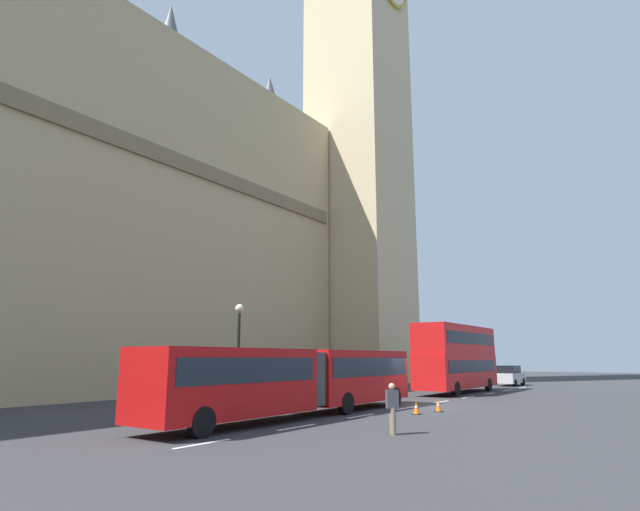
{
  "coord_description": "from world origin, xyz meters",
  "views": [
    {
      "loc": [
        -26.22,
        -12.24,
        2.53
      ],
      "look_at": [
        -0.57,
        5.95,
        8.83
      ],
      "focal_mm": 28.81,
      "sensor_mm": 36.0,
      "label": 1
    }
  ],
  "objects_px": {
    "articulated_bus": "(300,376)",
    "pedestrian_near_cones": "(392,407)",
    "traffic_cone_middle": "(438,406)",
    "street_lamp": "(238,348)",
    "double_decker_bus": "(457,356)",
    "clock_tower": "(358,51)",
    "sedan_lead": "(509,376)",
    "traffic_cone_west": "(416,408)"
  },
  "relations": [
    {
      "from": "sedan_lead",
      "to": "traffic_cone_west",
      "type": "xyz_separation_m",
      "value": [
        -28.19,
        -3.56,
        -0.63
      ]
    },
    {
      "from": "traffic_cone_west",
      "to": "street_lamp",
      "type": "bearing_deg",
      "value": 111.46
    },
    {
      "from": "traffic_cone_middle",
      "to": "street_lamp",
      "type": "height_order",
      "value": "street_lamp"
    },
    {
      "from": "traffic_cone_west",
      "to": "clock_tower",
      "type": "bearing_deg",
      "value": 35.22
    },
    {
      "from": "sedan_lead",
      "to": "street_lamp",
      "type": "relative_size",
      "value": 0.83
    },
    {
      "from": "clock_tower",
      "to": "traffic_cone_middle",
      "type": "bearing_deg",
      "value": -142.32
    },
    {
      "from": "double_decker_bus",
      "to": "clock_tower",
      "type": "bearing_deg",
      "value": 55.03
    },
    {
      "from": "traffic_cone_west",
      "to": "traffic_cone_middle",
      "type": "distance_m",
      "value": 1.71
    },
    {
      "from": "double_decker_bus",
      "to": "traffic_cone_middle",
      "type": "xyz_separation_m",
      "value": [
        -13.64,
        -4.1,
        -2.43
      ]
    },
    {
      "from": "articulated_bus",
      "to": "pedestrian_near_cones",
      "type": "relative_size",
      "value": 9.73
    },
    {
      "from": "articulated_bus",
      "to": "traffic_cone_middle",
      "type": "bearing_deg",
      "value": -36.32
    },
    {
      "from": "clock_tower",
      "to": "traffic_cone_west",
      "type": "height_order",
      "value": "clock_tower"
    },
    {
      "from": "clock_tower",
      "to": "articulated_bus",
      "type": "height_order",
      "value": "clock_tower"
    },
    {
      "from": "clock_tower",
      "to": "sedan_lead",
      "type": "distance_m",
      "value": 40.3
    },
    {
      "from": "sedan_lead",
      "to": "traffic_cone_middle",
      "type": "distance_m",
      "value": 26.82
    },
    {
      "from": "articulated_bus",
      "to": "traffic_cone_middle",
      "type": "distance_m",
      "value": 7.08
    },
    {
      "from": "traffic_cone_west",
      "to": "double_decker_bus",
      "type": "bearing_deg",
      "value": 13.68
    },
    {
      "from": "articulated_bus",
      "to": "traffic_cone_west",
      "type": "bearing_deg",
      "value": -43.57
    },
    {
      "from": "articulated_bus",
      "to": "clock_tower",
      "type": "bearing_deg",
      "value": 25.75
    },
    {
      "from": "clock_tower",
      "to": "articulated_bus",
      "type": "distance_m",
      "value": 48.89
    },
    {
      "from": "clock_tower",
      "to": "street_lamp",
      "type": "distance_m",
      "value": 46.37
    },
    {
      "from": "articulated_bus",
      "to": "street_lamp",
      "type": "distance_m",
      "value": 4.74
    },
    {
      "from": "street_lamp",
      "to": "articulated_bus",
      "type": "bearing_deg",
      "value": -98.55
    },
    {
      "from": "traffic_cone_middle",
      "to": "pedestrian_near_cones",
      "type": "bearing_deg",
      "value": -168.05
    },
    {
      "from": "clock_tower",
      "to": "double_decker_bus",
      "type": "height_order",
      "value": "clock_tower"
    },
    {
      "from": "articulated_bus",
      "to": "pedestrian_near_cones",
      "type": "xyz_separation_m",
      "value": [
        -2.39,
        -5.79,
        -0.83
      ]
    },
    {
      "from": "double_decker_bus",
      "to": "sedan_lead",
      "type": "bearing_deg",
      "value": -0.73
    },
    {
      "from": "clock_tower",
      "to": "pedestrian_near_cones",
      "type": "relative_size",
      "value": 43.19
    },
    {
      "from": "articulated_bus",
      "to": "traffic_cone_west",
      "type": "xyz_separation_m",
      "value": [
        3.91,
        -3.72,
        -1.46
      ]
    },
    {
      "from": "articulated_bus",
      "to": "double_decker_bus",
      "type": "bearing_deg",
      "value": 0.01
    },
    {
      "from": "clock_tower",
      "to": "double_decker_bus",
      "type": "bearing_deg",
      "value": -124.97
    },
    {
      "from": "double_decker_bus",
      "to": "pedestrian_near_cones",
      "type": "relative_size",
      "value": 6.42
    },
    {
      "from": "articulated_bus",
      "to": "traffic_cone_west",
      "type": "height_order",
      "value": "articulated_bus"
    },
    {
      "from": "double_decker_bus",
      "to": "pedestrian_near_cones",
      "type": "bearing_deg",
      "value": -165.0
    },
    {
      "from": "traffic_cone_west",
      "to": "pedestrian_near_cones",
      "type": "distance_m",
      "value": 6.66
    },
    {
      "from": "articulated_bus",
      "to": "pedestrian_near_cones",
      "type": "bearing_deg",
      "value": -112.45
    },
    {
      "from": "traffic_cone_middle",
      "to": "clock_tower",
      "type": "bearing_deg",
      "value": 37.68
    },
    {
      "from": "clock_tower",
      "to": "pedestrian_near_cones",
      "type": "height_order",
      "value": "clock_tower"
    },
    {
      "from": "articulated_bus",
      "to": "sedan_lead",
      "type": "relative_size",
      "value": 3.74
    },
    {
      "from": "traffic_cone_middle",
      "to": "street_lamp",
      "type": "bearing_deg",
      "value": 119.66
    },
    {
      "from": "sedan_lead",
      "to": "pedestrian_near_cones",
      "type": "height_order",
      "value": "sedan_lead"
    },
    {
      "from": "clock_tower",
      "to": "pedestrian_near_cones",
      "type": "distance_m",
      "value": 52.84
    }
  ]
}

